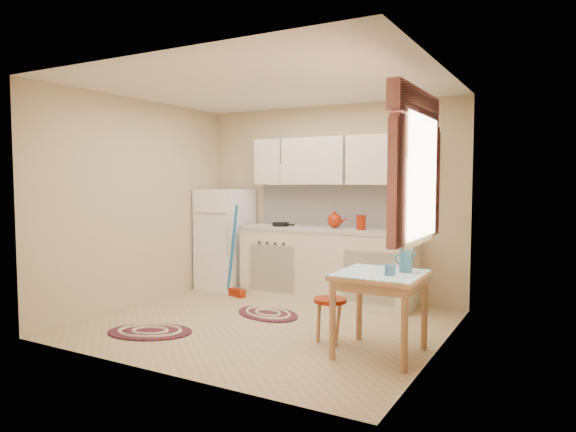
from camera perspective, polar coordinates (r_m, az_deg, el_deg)
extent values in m
plane|color=tan|center=(5.58, -2.49, -11.84)|extent=(3.60, 3.60, 0.00)
cube|color=silver|center=(5.46, -2.58, 14.30)|extent=(3.60, 3.20, 0.04)
cube|color=tan|center=(6.79, 4.58, 1.68)|extent=(3.60, 0.04, 2.50)
cube|color=tan|center=(4.10, -14.35, 0.05)|extent=(3.60, 0.04, 2.50)
cube|color=tan|center=(6.50, -16.16, 1.43)|extent=(0.04, 3.20, 2.50)
cube|color=tan|center=(4.69, 16.53, 0.49)|extent=(0.04, 3.20, 2.50)
cube|color=white|center=(6.73, 5.49, 1.18)|extent=(2.25, 0.03, 0.55)
cube|color=beige|center=(6.59, 5.00, 6.13)|extent=(2.25, 0.33, 0.60)
cube|color=white|center=(4.15, 14.67, 4.23)|extent=(0.04, 0.85, 0.95)
cube|color=white|center=(7.26, -7.03, -2.54)|extent=(0.65, 0.60, 1.40)
cube|color=beige|center=(6.56, 4.28, -5.52)|extent=(2.25, 0.60, 0.88)
cube|color=#B8B4AE|center=(6.50, 4.30, -1.52)|extent=(2.27, 0.62, 0.04)
cylinder|color=black|center=(6.74, -0.82, -0.92)|extent=(0.27, 0.27, 0.05)
cylinder|color=maroon|center=(6.31, 8.13, -0.80)|extent=(0.12, 0.12, 0.16)
cube|color=tan|center=(4.61, 10.15, -10.69)|extent=(0.72, 0.72, 0.72)
cylinder|color=maroon|center=(4.92, 4.68, -11.50)|extent=(0.40, 0.40, 0.42)
cylinder|color=#285A7C|center=(4.39, 11.28, -5.96)|extent=(0.11, 0.11, 0.10)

